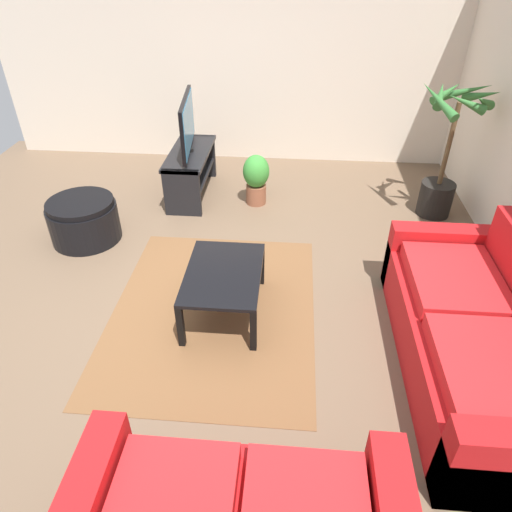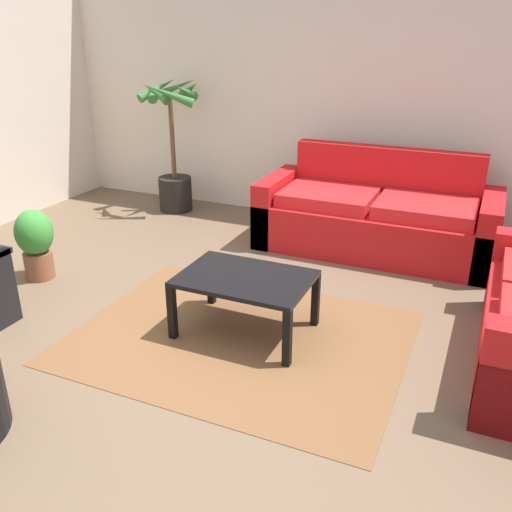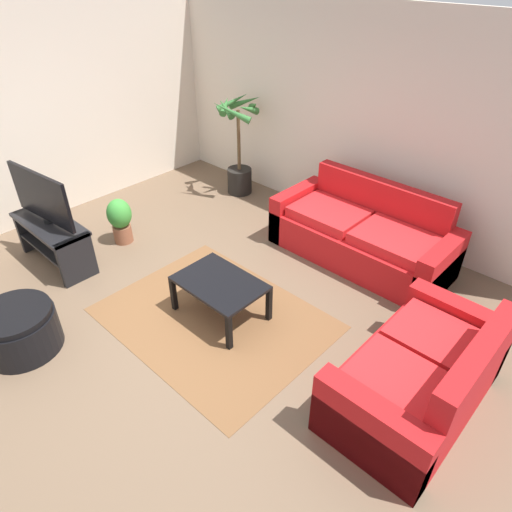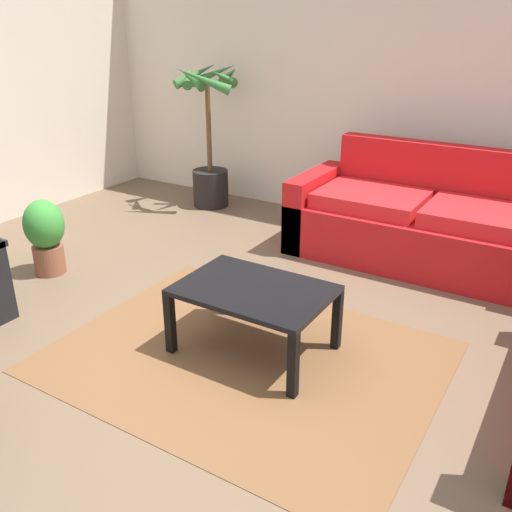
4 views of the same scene
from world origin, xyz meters
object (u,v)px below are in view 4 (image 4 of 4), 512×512
object	(u,v)px
couch_main	(426,226)
potted_palm	(209,147)
coffee_table	(254,296)
potted_plant_small	(45,233)

from	to	relation	value
couch_main	potted_palm	xyz separation A→B (m)	(-2.33, 0.27, 0.32)
coffee_table	potted_palm	world-z (taller)	potted_palm
couch_main	potted_plant_small	size ratio (longest dim) A/B	3.57
potted_palm	potted_plant_small	bearing A→B (deg)	-92.32
couch_main	potted_plant_small	bearing A→B (deg)	-143.83
coffee_table	potted_plant_small	world-z (taller)	potted_plant_small
couch_main	potted_palm	world-z (taller)	potted_palm
coffee_table	potted_plant_small	bearing A→B (deg)	177.05
potted_plant_small	potted_palm	bearing A→B (deg)	87.68
potted_palm	coffee_table	bearing A→B (deg)	-48.92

